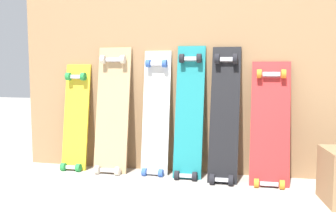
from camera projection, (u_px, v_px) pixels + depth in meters
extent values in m
plane|color=#B2AAA0|center=(170.00, 172.00, 2.67)|extent=(12.00, 12.00, 0.00)
cube|color=#99724C|center=(173.00, 33.00, 2.63)|extent=(2.14, 0.04, 1.87)
cube|color=gold|center=(76.00, 122.00, 2.76)|extent=(0.18, 0.15, 0.80)
cube|color=#B7B7BF|center=(72.00, 167.00, 2.71)|extent=(0.08, 0.04, 0.03)
cube|color=#B7B7BF|center=(77.00, 77.00, 2.75)|extent=(0.08, 0.04, 0.03)
cylinder|color=#268C3F|center=(63.00, 167.00, 2.71)|extent=(0.03, 0.05, 0.05)
cylinder|color=#268C3F|center=(78.00, 168.00, 2.68)|extent=(0.03, 0.05, 0.05)
cylinder|color=#268C3F|center=(68.00, 76.00, 2.75)|extent=(0.03, 0.05, 0.05)
cylinder|color=#268C3F|center=(83.00, 77.00, 2.72)|extent=(0.03, 0.05, 0.05)
cube|color=tan|center=(113.00, 115.00, 2.68)|extent=(0.23, 0.18, 0.91)
cube|color=#B7B7BF|center=(108.00, 170.00, 2.63)|extent=(0.10, 0.04, 0.03)
cube|color=#B7B7BF|center=(114.00, 60.00, 2.68)|extent=(0.10, 0.04, 0.03)
cylinder|color=beige|center=(97.00, 170.00, 2.63)|extent=(0.03, 0.06, 0.06)
cylinder|color=beige|center=(118.00, 171.00, 2.59)|extent=(0.03, 0.06, 0.06)
cylinder|color=beige|center=(103.00, 59.00, 2.67)|extent=(0.03, 0.06, 0.06)
cylinder|color=beige|center=(123.00, 59.00, 2.64)|extent=(0.03, 0.06, 0.06)
cube|color=silver|center=(156.00, 118.00, 2.62)|extent=(0.18, 0.15, 0.89)
cube|color=#B7B7BF|center=(153.00, 172.00, 2.59)|extent=(0.08, 0.04, 0.03)
cube|color=#B7B7BF|center=(157.00, 64.00, 2.61)|extent=(0.08, 0.04, 0.03)
cylinder|color=#3359B2|center=(144.00, 172.00, 2.58)|extent=(0.03, 0.05, 0.05)
cylinder|color=#3359B2|center=(161.00, 173.00, 2.56)|extent=(0.03, 0.05, 0.05)
cylinder|color=#3359B2|center=(148.00, 63.00, 2.61)|extent=(0.03, 0.05, 0.05)
cylinder|color=#3359B2|center=(165.00, 63.00, 2.58)|extent=(0.03, 0.05, 0.05)
cube|color=#197A7F|center=(189.00, 117.00, 2.55)|extent=(0.18, 0.20, 0.92)
cube|color=#B7B7BF|center=(186.00, 176.00, 2.49)|extent=(0.08, 0.04, 0.03)
cube|color=#B7B7BF|center=(191.00, 59.00, 2.55)|extent=(0.08, 0.04, 0.03)
cylinder|color=black|center=(177.00, 175.00, 2.49)|extent=(0.03, 0.06, 0.06)
cylinder|color=black|center=(195.00, 176.00, 2.46)|extent=(0.03, 0.06, 0.06)
cylinder|color=black|center=(182.00, 58.00, 2.55)|extent=(0.03, 0.06, 0.06)
cylinder|color=black|center=(199.00, 58.00, 2.52)|extent=(0.03, 0.06, 0.06)
cube|color=black|center=(224.00, 119.00, 2.47)|extent=(0.18, 0.25, 0.91)
cube|color=#B7B7BF|center=(222.00, 180.00, 2.39)|extent=(0.08, 0.04, 0.03)
cube|color=#B7B7BF|center=(226.00, 60.00, 2.50)|extent=(0.08, 0.04, 0.03)
cylinder|color=black|center=(212.00, 179.00, 2.38)|extent=(0.03, 0.07, 0.07)
cylinder|color=black|center=(231.00, 180.00, 2.36)|extent=(0.03, 0.07, 0.07)
cylinder|color=black|center=(217.00, 59.00, 2.49)|extent=(0.03, 0.07, 0.07)
cylinder|color=black|center=(235.00, 59.00, 2.47)|extent=(0.03, 0.07, 0.07)
cube|color=#B22626|center=(270.00, 129.00, 2.41)|extent=(0.24, 0.26, 0.82)
cube|color=#B7B7BF|center=(269.00, 184.00, 2.33)|extent=(0.11, 0.04, 0.03)
cube|color=#B7B7BF|center=(271.00, 75.00, 2.44)|extent=(0.11, 0.04, 0.03)
cylinder|color=orange|center=(256.00, 183.00, 2.33)|extent=(0.03, 0.05, 0.05)
cylinder|color=orange|center=(282.00, 185.00, 2.29)|extent=(0.03, 0.05, 0.05)
cylinder|color=orange|center=(259.00, 74.00, 2.44)|extent=(0.03, 0.05, 0.05)
cylinder|color=orange|center=(284.00, 74.00, 2.41)|extent=(0.03, 0.05, 0.05)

